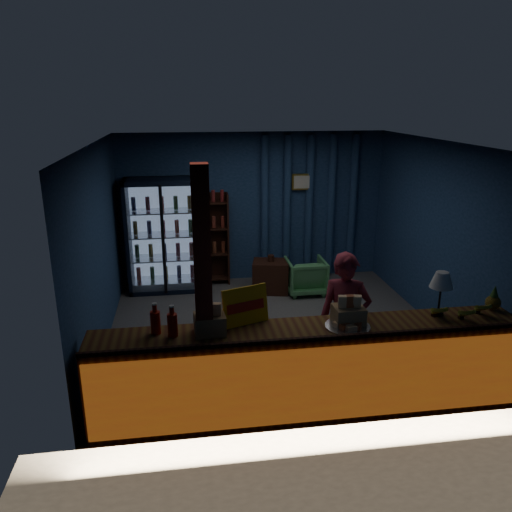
# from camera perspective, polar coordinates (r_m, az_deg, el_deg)

# --- Properties ---
(ground) EXTENTS (4.60, 4.60, 0.00)m
(ground) POSITION_cam_1_polar(r_m,az_deg,el_deg) (7.14, 2.15, -8.48)
(ground) COLOR #515154
(ground) RESTS_ON ground
(room_walls) EXTENTS (4.60, 4.60, 4.60)m
(room_walls) POSITION_cam_1_polar(r_m,az_deg,el_deg) (6.60, 2.31, 3.85)
(room_walls) COLOR navy
(room_walls) RESTS_ON ground
(counter) EXTENTS (4.40, 0.57, 0.99)m
(counter) POSITION_cam_1_polar(r_m,az_deg,el_deg) (5.27, 6.08, -12.85)
(counter) COLOR brown
(counter) RESTS_ON ground
(support_post) EXTENTS (0.16, 0.16, 2.60)m
(support_post) POSITION_cam_1_polar(r_m,az_deg,el_deg) (4.77, -6.00, -5.19)
(support_post) COLOR maroon
(support_post) RESTS_ON ground
(beverage_cooler) EXTENTS (1.20, 0.62, 1.90)m
(beverage_cooler) POSITION_cam_1_polar(r_m,az_deg,el_deg) (8.51, -10.49, 2.32)
(beverage_cooler) COLOR black
(beverage_cooler) RESTS_ON ground
(bottle_shelf) EXTENTS (0.50, 0.28, 1.60)m
(bottle_shelf) POSITION_cam_1_polar(r_m,az_deg,el_deg) (8.69, -4.81, 1.92)
(bottle_shelf) COLOR #361911
(bottle_shelf) RESTS_ON ground
(curtain_folds) EXTENTS (1.74, 0.14, 2.50)m
(curtain_folds) POSITION_cam_1_polar(r_m,az_deg,el_deg) (8.91, 6.10, 5.63)
(curtain_folds) COLOR navy
(curtain_folds) RESTS_ON room_walls
(framed_picture) EXTENTS (0.36, 0.04, 0.28)m
(framed_picture) POSITION_cam_1_polar(r_m,az_deg,el_deg) (8.75, 5.30, 8.43)
(framed_picture) COLOR gold
(framed_picture) RESTS_ON room_walls
(shopkeeper) EXTENTS (0.65, 0.53, 1.55)m
(shopkeeper) POSITION_cam_1_polar(r_m,az_deg,el_deg) (5.67, 10.05, -7.31)
(shopkeeper) COLOR maroon
(shopkeeper) RESTS_ON ground
(green_chair) EXTENTS (0.63, 0.65, 0.59)m
(green_chair) POSITION_cam_1_polar(r_m,az_deg,el_deg) (8.38, 5.69, -2.28)
(green_chair) COLOR #51A25E
(green_chair) RESTS_ON ground
(side_table) EXTENTS (0.67, 0.55, 0.65)m
(side_table) POSITION_cam_1_polar(r_m,az_deg,el_deg) (8.39, 1.69, -2.34)
(side_table) COLOR #361911
(side_table) RESTS_ON ground
(yellow_sign) EXTENTS (0.49, 0.26, 0.39)m
(yellow_sign) POSITION_cam_1_polar(r_m,az_deg,el_deg) (5.04, -1.22, -5.71)
(yellow_sign) COLOR #E4A60C
(yellow_sign) RESTS_ON counter
(soda_bottles) EXTENTS (0.26, 0.18, 0.32)m
(soda_bottles) POSITION_cam_1_polar(r_m,az_deg,el_deg) (4.92, -10.48, -7.49)
(soda_bottles) COLOR #AB190B
(soda_bottles) RESTS_ON counter
(snack_box_left) EXTENTS (0.31, 0.26, 0.31)m
(snack_box_left) POSITION_cam_1_polar(r_m,az_deg,el_deg) (4.90, -5.32, -7.57)
(snack_box_left) COLOR #A4894F
(snack_box_left) RESTS_ON counter
(snack_box_centre) EXTENTS (0.31, 0.26, 0.32)m
(snack_box_centre) POSITION_cam_1_polar(r_m,az_deg,el_deg) (5.13, 10.51, -6.55)
(snack_box_centre) COLOR #A4894F
(snack_box_centre) RESTS_ON counter
(pastry_tray) EXTENTS (0.45, 0.45, 0.07)m
(pastry_tray) POSITION_cam_1_polar(r_m,az_deg,el_deg) (5.10, 10.42, -7.82)
(pastry_tray) COLOR silver
(pastry_tray) RESTS_ON counter
(banana_bunches) EXTENTS (0.71, 0.28, 0.15)m
(banana_bunches) POSITION_cam_1_polar(r_m,az_deg,el_deg) (5.64, 22.29, -5.77)
(banana_bunches) COLOR gold
(banana_bunches) RESTS_ON counter
(table_lamp) EXTENTS (0.24, 0.24, 0.48)m
(table_lamp) POSITION_cam_1_polar(r_m,az_deg,el_deg) (5.52, 20.45, -2.76)
(table_lamp) COLOR black
(table_lamp) RESTS_ON counter
(pineapple) EXTENTS (0.16, 0.16, 0.28)m
(pineapple) POSITION_cam_1_polar(r_m,az_deg,el_deg) (5.95, 25.49, -4.60)
(pineapple) COLOR olive
(pineapple) RESTS_ON counter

